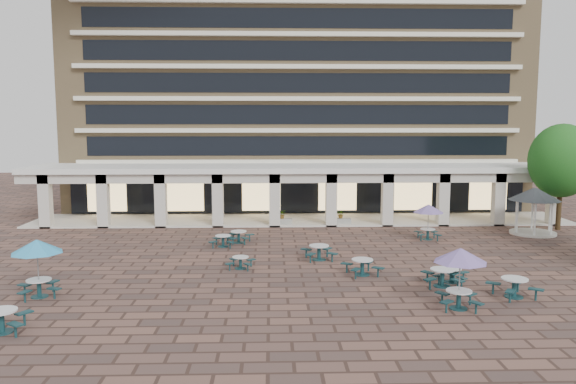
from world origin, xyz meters
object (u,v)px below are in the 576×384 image
Objects in this scene: picnic_table_0 at (1,319)px; planter_left at (282,219)px; gazebo at (535,199)px; picnic_table_2 at (442,276)px; picnic_table_3 at (514,286)px; planter_right at (341,219)px.

planter_left is at bearing 53.65° from picnic_table_0.
picnic_table_2 is at bearing -129.42° from gazebo.
picnic_table_3 reaches higher than picnic_table_0.
picnic_table_3 is at bearing -61.21° from planter_left.
picnic_table_2 is 17.87m from planter_left.
picnic_table_2 is 1.42× the size of planter_right.
picnic_table_0 is at bearing -153.17° from picnic_table_2.
planter_left is (-9.93, 18.07, -0.07)m from picnic_table_3.
gazebo is (10.19, 12.40, 1.94)m from picnic_table_2.
picnic_table_2 is 0.98× the size of picnic_table_3.
planter_right reaches higher than picnic_table_2.
picnic_table_2 is (18.03, 5.36, -0.01)m from picnic_table_0.
planter_right reaches higher than picnic_table_3.
gazebo is (28.22, 17.76, 1.93)m from picnic_table_0.
gazebo is at bearing 22.28° from picnic_table_0.
gazebo is 2.33× the size of planter_right.
picnic_table_3 is 1.46× the size of planter_left.
picnic_table_2 is at bearing 136.17° from picnic_table_3.
planter_right is (-2.77, 16.33, -0.08)m from picnic_table_2.
picnic_table_0 is 33.40m from gazebo.
planter_left reaches higher than picnic_table_2.
planter_left is 4.47m from planter_right.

